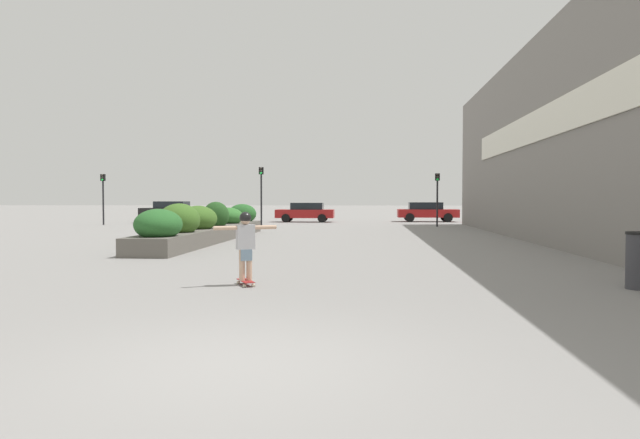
{
  "coord_description": "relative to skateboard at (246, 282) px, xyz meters",
  "views": [
    {
      "loc": [
        1.3,
        -5.8,
        1.71
      ],
      "look_at": [
        -0.57,
        16.17,
        0.93
      ],
      "focal_mm": 32.0,
      "sensor_mm": 36.0,
      "label": 1
    }
  ],
  "objects": [
    {
      "name": "trash_bin",
      "position": [
        7.59,
        0.16,
        0.48
      ],
      "size": [
        0.54,
        0.54,
        1.09
      ],
      "color": "#38383D",
      "rests_on": "ground_plane"
    },
    {
      "name": "traffic_light_left",
      "position": [
        -4.36,
        24.59,
        2.46
      ],
      "size": [
        0.28,
        0.3,
        3.74
      ],
      "color": "black",
      "rests_on": "ground_plane"
    },
    {
      "name": "ground_plane",
      "position": [
        1.13,
        -5.31,
        -0.07
      ],
      "size": [
        300.0,
        300.0,
        0.0
      ],
      "primitive_type": "plane",
      "color": "gray"
    },
    {
      "name": "skateboard",
      "position": [
        0.0,
        0.0,
        0.0
      ],
      "size": [
        0.49,
        0.69,
        0.1
      ],
      "rotation": [
        0.0,
        0.0,
        0.48
      ],
      "color": "maroon",
      "rests_on": "ground_plane"
    },
    {
      "name": "car_center_right",
      "position": [
        -2.28,
        31.4,
        0.69
      ],
      "size": [
        4.33,
        1.89,
        1.45
      ],
      "rotation": [
        0.0,
        0.0,
        1.57
      ],
      "color": "maroon",
      "rests_on": "ground_plane"
    },
    {
      "name": "traffic_light_far_left",
      "position": [
        -15.15,
        25.37,
        2.24
      ],
      "size": [
        0.28,
        0.3,
        3.38
      ],
      "color": "black",
      "rests_on": "ground_plane"
    },
    {
      "name": "skateboarder",
      "position": [
        -0.0,
        0.0,
        0.85
      ],
      "size": [
        1.17,
        0.66,
        1.37
      ],
      "rotation": [
        0.0,
        0.0,
        0.48
      ],
      "color": "tan",
      "rests_on": "skateboard"
    },
    {
      "name": "traffic_light_right",
      "position": [
        6.72,
        25.07,
        2.21
      ],
      "size": [
        0.28,
        0.3,
        3.33
      ],
      "color": "black",
      "rests_on": "ground_plane"
    },
    {
      "name": "building_wall_right",
      "position": [
        9.1,
        9.96,
        3.95
      ],
      "size": [
        0.67,
        37.11,
        8.03
      ],
      "color": "gray",
      "rests_on": "ground_plane"
    },
    {
      "name": "car_rightmost",
      "position": [
        -12.08,
        29.58,
        0.75
      ],
      "size": [
        4.07,
        1.96,
        1.56
      ],
      "rotation": [
        0.0,
        0.0,
        1.57
      ],
      "color": "black",
      "rests_on": "ground_plane"
    },
    {
      "name": "planter_box",
      "position": [
        -4.11,
        11.53,
        0.55
      ],
      "size": [
        1.57,
        14.15,
        1.6
      ],
      "color": "#605B54",
      "rests_on": "ground_plane"
    },
    {
      "name": "car_center_left",
      "position": [
        17.33,
        31.48,
        0.73
      ],
      "size": [
        4.49,
        2.05,
        1.54
      ],
      "rotation": [
        0.0,
        0.0,
        -1.57
      ],
      "color": "navy",
      "rests_on": "ground_plane"
    },
    {
      "name": "car_leftmost",
      "position": [
        6.87,
        32.77,
        0.72
      ],
      "size": [
        4.54,
        1.99,
        1.48
      ],
      "rotation": [
        0.0,
        0.0,
        -1.57
      ],
      "color": "maroon",
      "rests_on": "ground_plane"
    }
  ]
}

